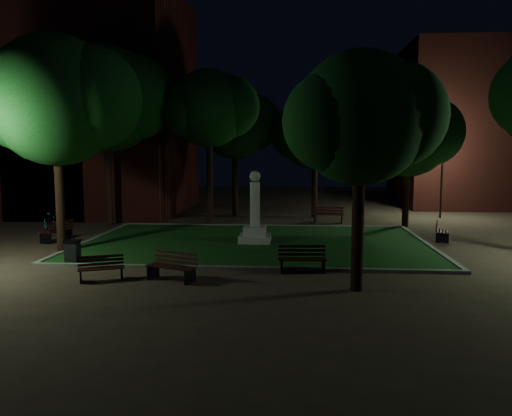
% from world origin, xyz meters
% --- Properties ---
extents(ground, '(80.00, 80.00, 0.00)m').
position_xyz_m(ground, '(0.00, 0.00, 0.00)').
color(ground, '#4D3A2C').
extents(lawn, '(15.00, 10.00, 0.08)m').
position_xyz_m(lawn, '(0.00, 2.00, 0.04)').
color(lawn, '#194918').
rests_on(lawn, ground).
extents(lawn_kerb, '(15.40, 10.40, 0.12)m').
position_xyz_m(lawn_kerb, '(0.00, 2.00, 0.06)').
color(lawn_kerb, slate).
rests_on(lawn_kerb, ground).
extents(monument, '(1.40, 1.40, 3.20)m').
position_xyz_m(monument, '(0.00, 2.00, 0.96)').
color(monument, '#AFA99E').
rests_on(monument, lawn).
extents(building_main, '(20.00, 12.00, 15.00)m').
position_xyz_m(building_main, '(-15.86, 13.79, 7.38)').
color(building_main, '#501A15').
rests_on(building_main, ground).
extents(building_far, '(16.00, 10.00, 12.00)m').
position_xyz_m(building_far, '(18.00, 20.00, 6.00)').
color(building_far, '#501A15').
rests_on(building_far, ground).
extents(tree_west, '(6.37, 5.20, 8.74)m').
position_xyz_m(tree_west, '(-7.59, -0.70, 6.13)').
color(tree_west, black).
rests_on(tree_west, ground).
extents(tree_north_wl, '(5.22, 4.26, 8.62)m').
position_xyz_m(tree_north_wl, '(-2.83, 7.28, 6.47)').
color(tree_north_wl, black).
rests_on(tree_north_wl, ground).
extents(tree_north_er, '(5.87, 4.79, 7.79)m').
position_xyz_m(tree_north_er, '(3.14, 11.45, 5.40)').
color(tree_north_er, black).
rests_on(tree_north_er, ground).
extents(tree_ne, '(5.76, 4.70, 7.45)m').
position_xyz_m(tree_ne, '(8.01, 7.83, 5.10)').
color(tree_ne, black).
rests_on(tree_ne, ground).
extents(tree_se, '(4.77, 3.90, 7.01)m').
position_xyz_m(tree_se, '(3.70, -5.41, 5.05)').
color(tree_se, black).
rests_on(tree_se, ground).
extents(tree_nw, '(7.14, 5.82, 9.87)m').
position_xyz_m(tree_nw, '(-8.40, 6.82, 6.95)').
color(tree_nw, black).
rests_on(tree_nw, ground).
extents(tree_far_north, '(5.52, 4.51, 8.15)m').
position_xyz_m(tree_far_north, '(-1.96, 11.84, 5.89)').
color(tree_far_north, black).
rests_on(tree_far_north, ground).
extents(lamppost_nw, '(1.18, 0.28, 4.14)m').
position_xyz_m(lamppost_nw, '(-11.20, 9.40, 2.92)').
color(lamppost_nw, black).
rests_on(lamppost_nw, ground).
extents(lamppost_ne, '(1.18, 0.28, 4.54)m').
position_xyz_m(lamppost_ne, '(10.91, 11.73, 3.17)').
color(lamppost_ne, black).
rests_on(lamppost_ne, ground).
extents(bench_near_left, '(1.74, 1.16, 0.91)m').
position_xyz_m(bench_near_left, '(-2.13, -4.68, 0.43)').
color(bench_near_left, black).
rests_on(bench_near_left, ground).
extents(bench_near_right, '(1.67, 0.68, 0.90)m').
position_xyz_m(bench_near_right, '(2.04, -3.20, 0.42)').
color(bench_near_right, black).
rests_on(bench_near_right, ground).
extents(bench_west_near, '(1.51, 1.01, 0.78)m').
position_xyz_m(bench_west_near, '(-4.42, -4.84, 0.37)').
color(bench_west_near, black).
rests_on(bench_west_near, ground).
extents(bench_left_side, '(0.93, 1.80, 0.94)m').
position_xyz_m(bench_left_side, '(-9.14, 1.92, 0.44)').
color(bench_left_side, black).
rests_on(bench_left_side, ground).
extents(bench_right_side, '(1.01, 1.72, 0.89)m').
position_xyz_m(bench_right_side, '(8.61, 3.52, 0.42)').
color(bench_right_side, black).
rests_on(bench_right_side, ground).
extents(bench_far_side, '(1.85, 0.89, 0.97)m').
position_xyz_m(bench_far_side, '(3.74, 8.86, 0.46)').
color(bench_far_side, black).
rests_on(bench_far_side, ground).
extents(trash_bin, '(0.52, 0.52, 0.87)m').
position_xyz_m(trash_bin, '(-6.39, -2.57, 0.44)').
color(trash_bin, black).
rests_on(trash_bin, ground).
extents(bicycle, '(1.87, 1.83, 1.02)m').
position_xyz_m(bicycle, '(-10.87, 4.69, 0.51)').
color(bicycle, black).
rests_on(bicycle, ground).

